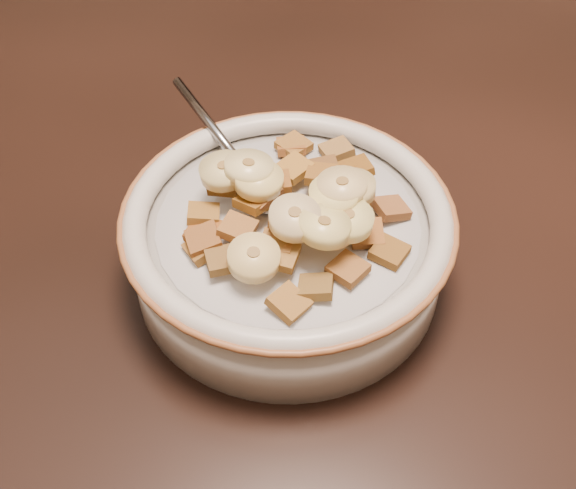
# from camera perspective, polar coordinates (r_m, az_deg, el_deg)

# --- Properties ---
(table) EXTENTS (1.42, 0.93, 0.04)m
(table) POSITION_cam_1_polar(r_m,az_deg,el_deg) (0.61, -10.34, 5.29)
(table) COLOR black
(table) RESTS_ON floor
(chair) EXTENTS (0.54, 0.54, 0.99)m
(chair) POSITION_cam_1_polar(r_m,az_deg,el_deg) (1.26, 1.08, 16.93)
(chair) COLOR black
(chair) RESTS_ON floor
(cereal_bowl) EXTENTS (0.21, 0.21, 0.05)m
(cereal_bowl) POSITION_cam_1_polar(r_m,az_deg,el_deg) (0.48, 0.00, -0.43)
(cereal_bowl) COLOR #BBB9AD
(cereal_bowl) RESTS_ON table
(milk) EXTENTS (0.17, 0.17, 0.00)m
(milk) POSITION_cam_1_polar(r_m,az_deg,el_deg) (0.46, 0.00, 1.62)
(milk) COLOR silver
(milk) RESTS_ON cereal_bowl
(spoon) EXTENTS (0.06, 0.06, 0.01)m
(spoon) POSITION_cam_1_polar(r_m,az_deg,el_deg) (0.48, -2.16, 4.33)
(spoon) COLOR gray
(spoon) RESTS_ON cereal_bowl
(cereal_square_0) EXTENTS (0.02, 0.02, 0.01)m
(cereal_square_0) POSITION_cam_1_polar(r_m,az_deg,el_deg) (0.46, 3.85, 3.56)
(cereal_square_0) COLOR brown
(cereal_square_0) RESTS_ON milk
(cereal_square_1) EXTENTS (0.03, 0.03, 0.01)m
(cereal_square_1) POSITION_cam_1_polar(r_m,az_deg,el_deg) (0.43, -5.14, -1.22)
(cereal_square_1) COLOR brown
(cereal_square_1) RESTS_ON milk
(cereal_square_2) EXTENTS (0.02, 0.02, 0.01)m
(cereal_square_2) POSITION_cam_1_polar(r_m,az_deg,el_deg) (0.44, 0.05, 2.05)
(cereal_square_2) COLOR brown
(cereal_square_2) RESTS_ON milk
(cereal_square_3) EXTENTS (0.03, 0.03, 0.01)m
(cereal_square_3) POSITION_cam_1_polar(r_m,az_deg,el_deg) (0.45, -6.76, -0.22)
(cereal_square_3) COLOR brown
(cereal_square_3) RESTS_ON milk
(cereal_square_4) EXTENTS (0.03, 0.03, 0.01)m
(cereal_square_4) POSITION_cam_1_polar(r_m,az_deg,el_deg) (0.45, -2.12, 4.16)
(cereal_square_4) COLOR brown
(cereal_square_4) RESTS_ON milk
(cereal_square_5) EXTENTS (0.03, 0.03, 0.01)m
(cereal_square_5) POSITION_cam_1_polar(r_m,az_deg,el_deg) (0.45, 8.02, -0.58)
(cereal_square_5) COLOR brown
(cereal_square_5) RESTS_ON milk
(cereal_square_6) EXTENTS (0.03, 0.03, 0.01)m
(cereal_square_6) POSITION_cam_1_polar(r_m,az_deg,el_deg) (0.48, 0.50, 6.07)
(cereal_square_6) COLOR #9B671C
(cereal_square_6) RESTS_ON milk
(cereal_square_7) EXTENTS (0.03, 0.03, 0.01)m
(cereal_square_7) POSITION_cam_1_polar(r_m,az_deg,el_deg) (0.44, -6.69, 0.41)
(cereal_square_7) COLOR brown
(cereal_square_7) RESTS_ON milk
(cereal_square_8) EXTENTS (0.03, 0.03, 0.01)m
(cereal_square_8) POSITION_cam_1_polar(r_m,az_deg,el_deg) (0.45, -6.62, 1.05)
(cereal_square_8) COLOR brown
(cereal_square_8) RESTS_ON milk
(cereal_square_9) EXTENTS (0.02, 0.02, 0.01)m
(cereal_square_9) POSITION_cam_1_polar(r_m,az_deg,el_deg) (0.42, 2.20, -3.37)
(cereal_square_9) COLOR brown
(cereal_square_9) RESTS_ON milk
(cereal_square_10) EXTENTS (0.02, 0.02, 0.01)m
(cereal_square_10) POSITION_cam_1_polar(r_m,az_deg,el_deg) (0.43, -0.58, -0.84)
(cereal_square_10) COLOR brown
(cereal_square_10) RESTS_ON milk
(cereal_square_11) EXTENTS (0.03, 0.03, 0.01)m
(cereal_square_11) POSITION_cam_1_polar(r_m,az_deg,el_deg) (0.43, 4.76, -1.94)
(cereal_square_11) COLOR brown
(cereal_square_11) RESTS_ON milk
(cereal_square_12) EXTENTS (0.03, 0.03, 0.01)m
(cereal_square_12) POSITION_cam_1_polar(r_m,az_deg,el_deg) (0.47, -2.37, 5.11)
(cereal_square_12) COLOR olive
(cereal_square_12) RESTS_ON milk
(cereal_square_13) EXTENTS (0.02, 0.02, 0.01)m
(cereal_square_13) POSITION_cam_1_polar(r_m,az_deg,el_deg) (0.47, -4.90, 4.74)
(cereal_square_13) COLOR brown
(cereal_square_13) RESTS_ON milk
(cereal_square_14) EXTENTS (0.02, 0.02, 0.01)m
(cereal_square_14) POSITION_cam_1_polar(r_m,az_deg,el_deg) (0.46, -6.70, 2.42)
(cereal_square_14) COLOR brown
(cereal_square_14) RESTS_ON milk
(cereal_square_15) EXTENTS (0.02, 0.02, 0.01)m
(cereal_square_15) POSITION_cam_1_polar(r_m,az_deg,el_deg) (0.46, 4.23, 3.10)
(cereal_square_15) COLOR #924917
(cereal_square_15) RESTS_ON milk
(cereal_square_16) EXTENTS (0.03, 0.03, 0.01)m
(cereal_square_16) POSITION_cam_1_polar(r_m,az_deg,el_deg) (0.51, 3.85, 7.46)
(cereal_square_16) COLOR olive
(cereal_square_16) RESTS_ON milk
(cereal_square_17) EXTENTS (0.03, 0.03, 0.01)m
(cereal_square_17) POSITION_cam_1_polar(r_m,az_deg,el_deg) (0.46, 4.96, 3.31)
(cereal_square_17) COLOR brown
(cereal_square_17) RESTS_ON milk
(cereal_square_18) EXTENTS (0.03, 0.03, 0.01)m
(cereal_square_18) POSITION_cam_1_polar(r_m,az_deg,el_deg) (0.51, 0.46, 7.83)
(cereal_square_18) COLOR brown
(cereal_square_18) RESTS_ON milk
(cereal_square_19) EXTENTS (0.03, 0.03, 0.01)m
(cereal_square_19) POSITION_cam_1_polar(r_m,az_deg,el_deg) (0.48, -4.75, 5.55)
(cereal_square_19) COLOR brown
(cereal_square_19) RESTS_ON milk
(cereal_square_20) EXTENTS (0.03, 0.03, 0.01)m
(cereal_square_20) POSITION_cam_1_polar(r_m,az_deg,el_deg) (0.45, -2.66, 3.40)
(cereal_square_20) COLOR brown
(cereal_square_20) RESTS_ON milk
(cereal_square_21) EXTENTS (0.02, 0.02, 0.01)m
(cereal_square_21) POSITION_cam_1_polar(r_m,az_deg,el_deg) (0.43, -0.82, 0.12)
(cereal_square_21) COLOR #99642B
(cereal_square_21) RESTS_ON milk
(cereal_square_22) EXTENTS (0.02, 0.02, 0.01)m
(cereal_square_22) POSITION_cam_1_polar(r_m,az_deg,el_deg) (0.48, 2.68, 5.54)
(cereal_square_22) COLOR brown
(cereal_square_22) RESTS_ON milk
(cereal_square_23) EXTENTS (0.03, 0.03, 0.01)m
(cereal_square_23) POSITION_cam_1_polar(r_m,az_deg,el_deg) (0.47, 8.15, 2.86)
(cereal_square_23) COLOR brown
(cereal_square_23) RESTS_ON milk
(cereal_square_24) EXTENTS (0.03, 0.03, 0.01)m
(cereal_square_24) POSITION_cam_1_polar(r_m,az_deg,el_deg) (0.49, 5.39, 6.02)
(cereal_square_24) COLOR brown
(cereal_square_24) RESTS_ON milk
(cereal_square_25) EXTENTS (0.02, 0.02, 0.01)m
(cereal_square_25) POSITION_cam_1_polar(r_m,az_deg,el_deg) (0.52, 0.25, 7.79)
(cereal_square_25) COLOR brown
(cereal_square_25) RESTS_ON milk
(cereal_square_26) EXTENTS (0.02, 0.02, 0.01)m
(cereal_square_26) POSITION_cam_1_polar(r_m,az_deg,el_deg) (0.49, 2.82, 5.96)
(cereal_square_26) COLOR brown
(cereal_square_26) RESTS_ON milk
(cereal_square_27) EXTENTS (0.03, 0.02, 0.01)m
(cereal_square_27) POSITION_cam_1_polar(r_m,az_deg,el_deg) (0.44, -3.99, 1.28)
(cereal_square_27) COLOR #956023
(cereal_square_27) RESTS_ON milk
(cereal_square_28) EXTENTS (0.02, 0.02, 0.01)m
(cereal_square_28) POSITION_cam_1_polar(r_m,az_deg,el_deg) (0.46, -1.04, 4.89)
(cereal_square_28) COLOR #904918
(cereal_square_28) RESTS_ON milk
(cereal_square_29) EXTENTS (0.02, 0.02, 0.01)m
(cereal_square_29) POSITION_cam_1_polar(r_m,az_deg,el_deg) (0.44, 1.38, 2.23)
(cereal_square_29) COLOR brown
(cereal_square_29) RESTS_ON milk
(cereal_square_30) EXTENTS (0.02, 0.02, 0.01)m
(cereal_square_30) POSITION_cam_1_polar(r_m,az_deg,el_deg) (0.45, 6.26, 0.89)
(cereal_square_30) COLOR brown
(cereal_square_30) RESTS_ON milk
(cereal_square_31) EXTENTS (0.03, 0.03, 0.01)m
(cereal_square_31) POSITION_cam_1_polar(r_m,az_deg,el_deg) (0.41, 0.07, -4.62)
(cereal_square_31) COLOR olive
(cereal_square_31) RESTS_ON milk
(banana_slice_0) EXTENTS (0.04, 0.04, 0.01)m
(banana_slice_0) POSITION_cam_1_polar(r_m,az_deg,el_deg) (0.44, 4.20, 2.64)
(banana_slice_0) COLOR #D8C169
(banana_slice_0) RESTS_ON milk
(banana_slice_1) EXTENTS (0.03, 0.03, 0.01)m
(banana_slice_1) POSITION_cam_1_polar(r_m,az_deg,el_deg) (0.42, 0.54, 2.12)
(banana_slice_1) COLOR beige
(banana_slice_1) RESTS_ON milk
(banana_slice_2) EXTENTS (0.04, 0.04, 0.01)m
(banana_slice_2) POSITION_cam_1_polar(r_m,az_deg,el_deg) (0.44, 4.28, 4.56)
(banana_slice_2) COLOR beige
(banana_slice_2) RESTS_ON milk
(banana_slice_3) EXTENTS (0.04, 0.04, 0.01)m
(banana_slice_3) POSITION_cam_1_polar(r_m,az_deg,el_deg) (0.45, -2.33, 5.12)
(banana_slice_3) COLOR #CEC372
(banana_slice_3) RESTS_ON milk
(banana_slice_4) EXTENTS (0.04, 0.04, 0.01)m
(banana_slice_4) POSITION_cam_1_polar(r_m,az_deg,el_deg) (0.43, 4.76, 1.98)
(banana_slice_4) COLOR #FFEE89
(banana_slice_4) RESTS_ON milk
(banana_slice_5) EXTENTS (0.04, 0.04, 0.01)m
(banana_slice_5) POSITION_cam_1_polar(r_m,az_deg,el_deg) (0.46, -3.12, 6.04)
(banana_slice_5) COLOR #D4CB78
(banana_slice_5) RESTS_ON milk
(banana_slice_6) EXTENTS (0.04, 0.04, 0.02)m
(banana_slice_6) POSITION_cam_1_polar(r_m,az_deg,el_deg) (0.43, 3.42, 1.58)
(banana_slice_6) COLOR #F2D385
(banana_slice_6) RESTS_ON milk
(banana_slice_7) EXTENTS (0.04, 0.04, 0.01)m
(banana_slice_7) POSITION_cam_1_polar(r_m,az_deg,el_deg) (0.44, 3.66, 3.90)
(banana_slice_7) COLOR #F8DD7B
(banana_slice_7) RESTS_ON milk
(banana_slice_8) EXTENTS (0.03, 0.03, 0.01)m
(banana_slice_8) POSITION_cam_1_polar(r_m,az_deg,el_deg) (0.46, -5.10, 5.81)
(banana_slice_8) COLOR #DECC7D
(banana_slice_8) RESTS_ON milk
(banana_slice_9) EXTENTS (0.04, 0.04, 0.01)m
(banana_slice_9) POSITION_cam_1_polar(r_m,az_deg,el_deg) (0.42, -2.72, -1.06)
(banana_slice_9) COLOR #E7CD7D
(banana_slice_9) RESTS_ON milk
(banana_slice_10) EXTENTS (0.04, 0.04, 0.01)m
(banana_slice_10) POSITION_cam_1_polar(r_m,az_deg,el_deg) (0.45, 4.99, 4.46)
(banana_slice_10) COLOR #CFBA7F
(banana_slice_10) RESTS_ON milk
(banana_slice_11) EXTENTS (0.04, 0.04, 0.01)m
(banana_slice_11) POSITION_cam_1_polar(r_m,az_deg,el_deg) (0.42, 2.88, 1.42)
(banana_slice_11) COLOR #EACE7C
(banana_slice_11) RESTS_ON milk
(banana_slice_12) EXTENTS (0.04, 0.04, 0.01)m
(banana_slice_12) POSITION_cam_1_polar(r_m,az_deg,el_deg) (0.47, -4.19, 5.91)
(banana_slice_12) COLOR #EFCE85
(banana_slice_12) RESTS_ON milk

